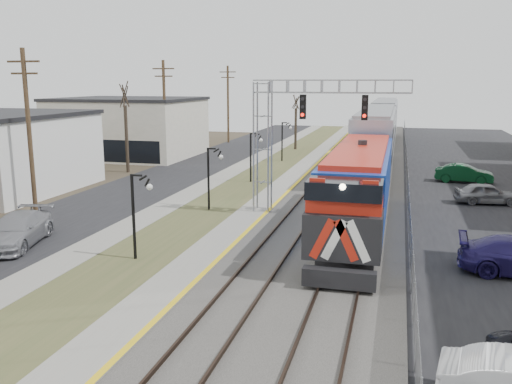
% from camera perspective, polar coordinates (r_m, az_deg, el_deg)
% --- Properties ---
extents(street_west, '(7.00, 120.00, 0.04)m').
position_cam_1_polar(street_west, '(43.68, -11.15, 0.79)').
color(street_west, black).
rests_on(street_west, ground).
extents(sidewalk, '(2.00, 120.00, 0.08)m').
position_cam_1_polar(sidewalk, '(41.92, -5.61, 0.53)').
color(sidewalk, gray).
rests_on(sidewalk, ground).
extents(grass_median, '(4.00, 120.00, 0.06)m').
position_cam_1_polar(grass_median, '(40.99, -1.67, 0.31)').
color(grass_median, '#404926').
rests_on(grass_median, ground).
extents(platform, '(2.00, 120.00, 0.24)m').
position_cam_1_polar(platform, '(40.24, 2.43, 0.22)').
color(platform, gray).
rests_on(platform, ground).
extents(ballast_bed, '(8.00, 120.00, 0.20)m').
position_cam_1_polar(ballast_bed, '(39.50, 9.53, -0.17)').
color(ballast_bed, '#595651').
rests_on(ballast_bed, ground).
extents(platform_edge, '(0.24, 120.00, 0.01)m').
position_cam_1_polar(platform_edge, '(40.04, 3.66, 0.33)').
color(platform_edge, gold).
rests_on(platform_edge, platform).
extents(track_near, '(1.58, 120.00, 0.15)m').
position_cam_1_polar(track_near, '(39.68, 6.66, 0.22)').
color(track_near, '#2D2119').
rests_on(track_near, ballast_bed).
extents(track_far, '(1.58, 120.00, 0.15)m').
position_cam_1_polar(track_far, '(39.36, 11.71, -0.04)').
color(track_far, '#2D2119').
rests_on(track_far, ballast_bed).
extents(train, '(3.00, 63.05, 5.33)m').
position_cam_1_polar(train, '(52.82, 12.72, 5.71)').
color(train, '#153CAD').
rests_on(train, ground).
extents(signal_gantry, '(9.00, 1.07, 8.15)m').
position_cam_1_polar(signal_gantry, '(32.23, 3.69, 7.19)').
color(signal_gantry, gray).
rests_on(signal_gantry, ground).
extents(lampposts, '(0.14, 62.14, 4.00)m').
position_cam_1_polar(lampposts, '(25.37, -12.47, -2.49)').
color(lampposts, black).
rests_on(lampposts, ground).
extents(utility_poles, '(0.28, 80.28, 10.00)m').
position_cam_1_polar(utility_poles, '(36.12, -22.77, 5.86)').
color(utility_poles, '#4C3823').
rests_on(utility_poles, ground).
extents(fence, '(0.04, 120.00, 1.60)m').
position_cam_1_polar(fence, '(39.22, 15.68, 0.51)').
color(fence, gray).
rests_on(fence, ground).
extents(bare_trees, '(12.30, 42.30, 5.95)m').
position_cam_1_polar(bare_trees, '(47.27, -10.49, 4.91)').
color(bare_trees, '#382D23').
rests_on(bare_trees, ground).
extents(car_lot_e, '(4.29, 2.17, 1.40)m').
position_cam_1_polar(car_lot_e, '(39.04, 23.15, -0.20)').
color(car_lot_e, slate).
rests_on(car_lot_e, ground).
extents(car_lot_f, '(4.58, 2.02, 1.46)m').
position_cam_1_polar(car_lot_f, '(46.58, 21.05, 1.78)').
color(car_lot_f, '#0B391C').
rests_on(car_lot_f, ground).
extents(car_street_b, '(3.44, 5.70, 1.55)m').
position_cam_1_polar(car_street_b, '(29.40, -23.86, -3.75)').
color(car_street_b, gray).
rests_on(car_street_b, ground).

